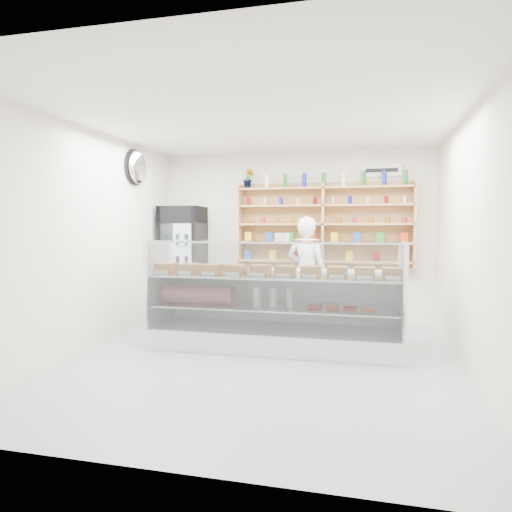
# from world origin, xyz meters

# --- Properties ---
(room) EXTENTS (5.00, 5.00, 5.00)m
(room) POSITION_xyz_m (0.00, 0.00, 1.40)
(room) COLOR #A2A2A6
(room) RESTS_ON ground
(display_counter) EXTENTS (3.18, 0.95, 1.38)m
(display_counter) POSITION_xyz_m (0.05, 0.59, 0.37)
(display_counter) COLOR white
(display_counter) RESTS_ON floor
(shop_worker) EXTENTS (0.71, 0.57, 1.72)m
(shop_worker) POSITION_xyz_m (0.29, 1.87, 0.86)
(shop_worker) COLOR white
(shop_worker) RESTS_ON floor
(drinks_cooler) EXTENTS (0.71, 0.70, 1.90)m
(drinks_cooler) POSITION_xyz_m (-1.85, 2.13, 0.95)
(drinks_cooler) COLOR black
(drinks_cooler) RESTS_ON floor
(wall_shelving) EXTENTS (2.84, 0.28, 1.33)m
(wall_shelving) POSITION_xyz_m (0.50, 2.34, 1.59)
(wall_shelving) COLOR tan
(wall_shelving) RESTS_ON back_wall
(potted_plant) EXTENTS (0.20, 0.17, 0.33)m
(potted_plant) POSITION_xyz_m (-0.75, 2.34, 2.36)
(potted_plant) COLOR #1E6626
(potted_plant) RESTS_ON wall_shelving
(security_mirror) EXTENTS (0.15, 0.50, 0.50)m
(security_mirror) POSITION_xyz_m (-2.17, 1.20, 2.45)
(security_mirror) COLOR silver
(security_mirror) RESTS_ON left_wall
(wall_sign) EXTENTS (0.62, 0.03, 0.20)m
(wall_sign) POSITION_xyz_m (1.40, 2.47, 2.45)
(wall_sign) COLOR white
(wall_sign) RESTS_ON back_wall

